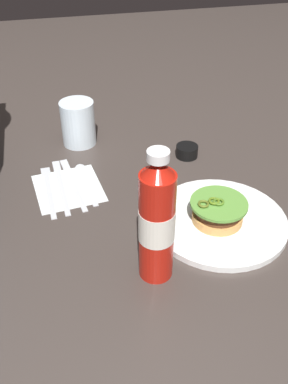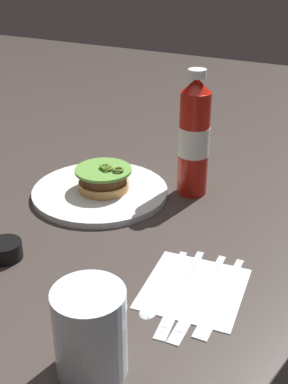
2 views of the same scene
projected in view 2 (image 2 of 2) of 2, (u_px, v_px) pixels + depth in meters
The scene contains 11 objects.
ground_plane at pixel (62, 232), 0.90m from camera, with size 3.00×3.00×0.00m, color #3B332E.
dinner_plate at pixel (100, 192), 1.03m from camera, with size 0.28×0.28×0.01m, color white.
burger_sandwich at pixel (104, 179), 1.02m from camera, with size 0.12×0.12×0.05m.
ketchup_bottle at pixel (194, 138), 0.99m from camera, with size 0.06×0.06×0.26m.
water_glass at pixel (90, 332), 0.60m from camera, with size 0.09×0.09×0.12m, color silver.
condiment_cup at pixel (5, 250), 0.83m from camera, with size 0.06×0.06×0.03m, color black.
napkin at pixel (194, 288), 0.76m from camera, with size 0.16×0.15×0.00m, color white.
spoon_utensil at pixel (160, 290), 0.75m from camera, with size 0.18×0.03×0.00m.
butter_knife at pixel (180, 295), 0.74m from camera, with size 0.22×0.04×0.00m.
steak_knife at pixel (197, 299), 0.73m from camera, with size 0.22×0.03×0.00m.
fork_utensil at pixel (218, 300), 0.73m from camera, with size 0.20×0.03×0.00m.
Camera 2 is at (0.61, 0.49, 0.48)m, focal length 46.74 mm.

